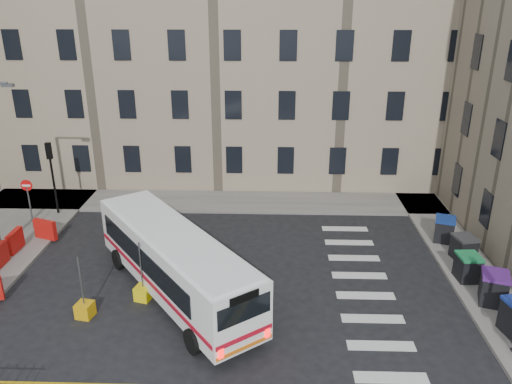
# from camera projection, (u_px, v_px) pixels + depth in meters

# --- Properties ---
(ground) EXTENTS (120.00, 120.00, 0.00)m
(ground) POSITION_uv_depth(u_px,v_px,m) (269.00, 279.00, 21.89)
(ground) COLOR black
(ground) RESTS_ON ground
(pavement_north) EXTENTS (36.00, 3.20, 0.15)m
(pavement_north) POSITION_uv_depth(u_px,v_px,m) (171.00, 201.00, 30.05)
(pavement_north) COLOR slate
(pavement_north) RESTS_ON ground
(pavement_east) EXTENTS (2.40, 26.00, 0.15)m
(pavement_east) POSITION_uv_depth(u_px,v_px,m) (447.00, 239.00, 25.32)
(pavement_east) COLOR slate
(pavement_east) RESTS_ON ground
(terrace_north) EXTENTS (38.30, 10.80, 17.20)m
(terrace_north) POSITION_uv_depth(u_px,v_px,m) (168.00, 44.00, 33.39)
(terrace_north) COLOR gray
(terrace_north) RESTS_ON ground
(traffic_light_nw) EXTENTS (0.28, 0.22, 4.10)m
(traffic_light_nw) POSITION_uv_depth(u_px,v_px,m) (51.00, 167.00, 27.25)
(traffic_light_nw) COLOR black
(traffic_light_nw) RESTS_ON pavement_west
(no_entry_north) EXTENTS (0.60, 0.08, 3.00)m
(no_entry_north) POSITION_uv_depth(u_px,v_px,m) (28.00, 194.00, 25.69)
(no_entry_north) COLOR #595B5E
(no_entry_north) RESTS_ON pavement_west
(roadworks_barriers) EXTENTS (1.66, 6.26, 1.00)m
(roadworks_barriers) POSITION_uv_depth(u_px,v_px,m) (7.00, 256.00, 22.47)
(roadworks_barriers) COLOR red
(roadworks_barriers) RESTS_ON pavement_west
(bus) EXTENTS (8.00, 9.57, 2.79)m
(bus) POSITION_uv_depth(u_px,v_px,m) (174.00, 260.00, 20.16)
(bus) COLOR white
(bus) RESTS_ON ground
(wheelie_bin_b) EXTENTS (1.34, 1.43, 1.29)m
(wheelie_bin_b) POSITION_uv_depth(u_px,v_px,m) (494.00, 288.00, 19.73)
(wheelie_bin_b) COLOR black
(wheelie_bin_b) RESTS_ON pavement_east
(wheelie_bin_c) EXTENTS (0.98, 1.10, 1.15)m
(wheelie_bin_c) POSITION_uv_depth(u_px,v_px,m) (468.00, 267.00, 21.39)
(wheelie_bin_c) COLOR black
(wheelie_bin_c) RESTS_ON pavement_east
(wheelie_bin_d) EXTENTS (1.10, 1.21, 1.15)m
(wheelie_bin_d) POSITION_uv_depth(u_px,v_px,m) (464.00, 248.00, 23.05)
(wheelie_bin_d) COLOR black
(wheelie_bin_d) RESTS_ON pavement_east
(wheelie_bin_e) EXTENTS (1.25, 1.34, 1.20)m
(wheelie_bin_e) POSITION_uv_depth(u_px,v_px,m) (444.00, 229.00, 24.84)
(wheelie_bin_e) COLOR black
(wheelie_bin_e) RESTS_ON pavement_east
(bollard_yellow) EXTENTS (0.74, 0.74, 0.60)m
(bollard_yellow) POSITION_uv_depth(u_px,v_px,m) (143.00, 293.00, 20.31)
(bollard_yellow) COLOR yellow
(bollard_yellow) RESTS_ON ground
(bollard_chevron) EXTENTS (0.71, 0.71, 0.60)m
(bollard_chevron) POSITION_uv_depth(u_px,v_px,m) (85.00, 310.00, 19.20)
(bollard_chevron) COLOR #D99C0C
(bollard_chevron) RESTS_ON ground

